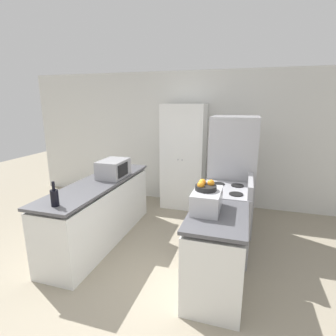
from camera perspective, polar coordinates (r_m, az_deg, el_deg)
ground_plane at (r=3.00m, az=-11.06°, el=-28.33°), size 14.00×14.00×0.00m
wall_back at (r=5.29m, az=4.62°, el=6.32°), size 7.00×0.06×2.60m
counter_left at (r=4.05m, az=-14.48°, el=-9.26°), size 0.60×2.24×0.91m
counter_right at (r=2.95m, az=10.33°, el=-18.39°), size 0.60×0.92×0.91m
pantry_cabinet at (r=5.05m, az=3.41°, el=2.42°), size 0.80×0.55×1.99m
stove at (r=3.68m, az=12.29°, el=-11.13°), size 0.66×0.74×1.07m
refrigerator at (r=4.24m, az=13.82°, el=-1.46°), size 0.72×0.69×1.81m
microwave at (r=4.04m, az=-11.79°, el=-0.11°), size 0.36×0.50×0.26m
wine_bottle at (r=3.12m, az=-23.46°, el=-5.85°), size 0.09×0.09×0.28m
toaster_oven at (r=2.79m, az=8.42°, el=-6.99°), size 0.29×0.46×0.21m
fruit_bowl at (r=2.76m, az=8.16°, el=-3.97°), size 0.22×0.22×0.10m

